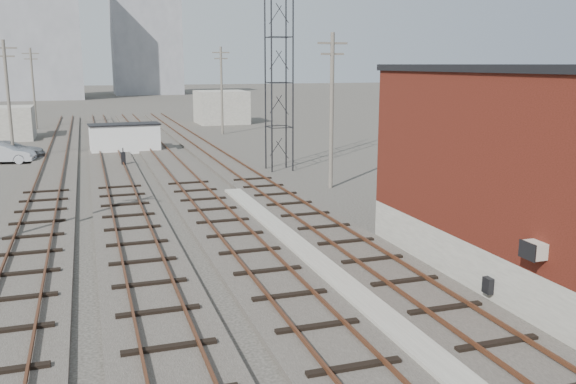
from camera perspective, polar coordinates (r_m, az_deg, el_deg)
name	(u,v)px	position (r m, az deg, el deg)	size (l,w,h in m)	color
ground	(158,134)	(65.82, -12.07, 5.30)	(320.00, 320.00, 0.00)	#282621
track_right	(225,162)	(45.63, -5.95, 2.83)	(3.20, 90.00, 0.39)	#332D28
track_mid_right	(171,165)	(44.96, -10.93, 2.54)	(3.20, 90.00, 0.39)	#332D28
track_mid_left	(113,167)	(44.63, -16.03, 2.22)	(3.20, 90.00, 0.39)	#332D28
track_left	(53,170)	(44.66, -21.16, 1.89)	(3.20, 90.00, 0.39)	#332D28
platform_curb	(323,269)	(21.70, 3.34, -7.25)	(0.90, 28.00, 0.26)	gray
brick_building	(534,170)	(22.74, 22.04, 1.89)	(6.54, 12.20, 7.22)	gray
lattice_tower	(279,60)	(41.98, -0.86, 12.24)	(1.60, 1.60, 15.00)	black
utility_pole_left_b	(8,98)	(50.37, -24.71, 8.03)	(1.80, 0.24, 9.00)	#595147
utility_pole_left_c	(33,86)	(75.26, -22.74, 9.11)	(1.80, 0.24, 9.00)	#595147
utility_pole_right_a	(332,107)	(35.81, 4.11, 7.95)	(1.80, 0.24, 9.00)	#595147
utility_pole_right_b	(222,88)	(64.53, -6.23, 9.64)	(1.80, 0.24, 9.00)	#595147
apartment_left	(24,26)	(140.66, -23.50, 14.09)	(22.00, 14.00, 30.00)	gray
apartment_right	(146,40)	(155.87, -13.15, 13.69)	(16.00, 12.00, 26.00)	gray
shed_right	(221,107)	(76.92, -6.26, 7.90)	(6.00, 6.00, 4.00)	gray
switch_stand	(123,159)	(45.18, -15.15, 3.03)	(0.31, 0.31, 1.28)	black
site_trailer	(125,138)	(52.69, -15.02, 4.91)	(5.85, 2.78, 2.41)	silver
car_silver	(3,154)	(50.01, -25.10, 3.28)	(1.54, 4.41, 1.45)	#ADB0B5
car_grey	(10,150)	(51.59, -24.60, 3.57)	(2.07, 5.10, 1.48)	gray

